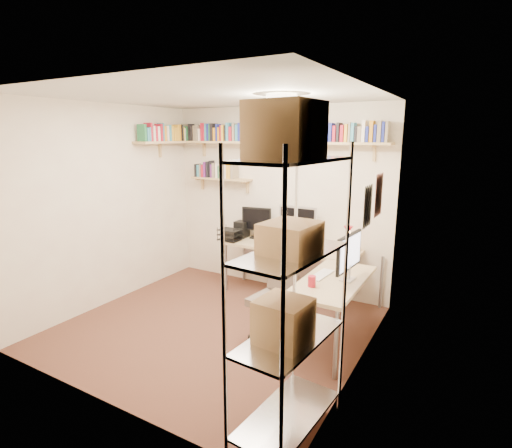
{
  "coord_description": "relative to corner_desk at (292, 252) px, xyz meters",
  "views": [
    {
      "loc": [
        2.46,
        -3.37,
        2.11
      ],
      "look_at": [
        0.22,
        0.55,
        1.11
      ],
      "focal_mm": 28.0,
      "sensor_mm": 36.0,
      "label": 1
    }
  ],
  "objects": [
    {
      "name": "ground",
      "position": [
        -0.48,
        -0.98,
        -0.69
      ],
      "size": [
        3.2,
        3.2,
        0.0
      ],
      "primitive_type": "plane",
      "color": "#4C2C20",
      "rests_on": "ground"
    },
    {
      "name": "corner_desk",
      "position": [
        0.0,
        0.0,
        0.0
      ],
      "size": [
        2.16,
        1.83,
        1.22
      ],
      "color": "tan",
      "rests_on": "ground"
    },
    {
      "name": "wall_shelves",
      "position": [
        -0.89,
        0.32,
        1.34
      ],
      "size": [
        3.12,
        1.09,
        0.8
      ],
      "color": "tan",
      "rests_on": "ground"
    },
    {
      "name": "room_shell",
      "position": [
        -0.48,
        -0.98,
        0.85
      ],
      "size": [
        3.24,
        3.04,
        2.52
      ],
      "color": "beige",
      "rests_on": "ground"
    },
    {
      "name": "office_chair",
      "position": [
        0.23,
        -0.88,
        -0.3
      ],
      "size": [
        0.49,
        0.5,
        0.93
      ],
      "rotation": [
        0.0,
        0.0,
        -0.14
      ],
      "color": "black",
      "rests_on": "ground"
    },
    {
      "name": "wire_rack",
      "position": [
        0.93,
        -2.13,
        0.78
      ],
      "size": [
        0.52,
        0.93,
        2.31
      ],
      "rotation": [
        0.0,
        0.0,
        -0.09
      ],
      "color": "silver",
      "rests_on": "ground"
    }
  ]
}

